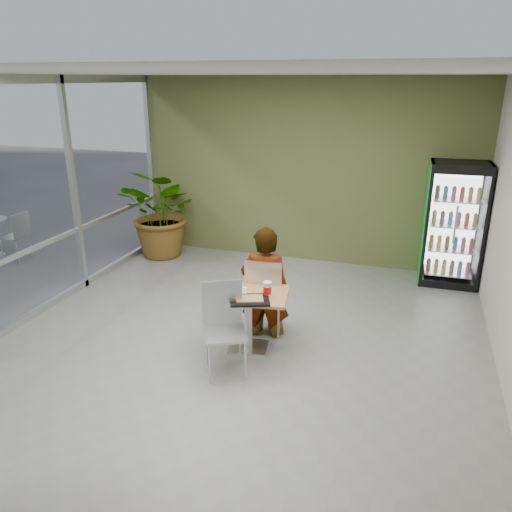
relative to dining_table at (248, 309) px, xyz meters
The scene contains 13 objects.
ground 0.56m from the dining_table, 142.34° to the right, with size 7.00×7.00×0.00m, color gray.
room_envelope 1.08m from the dining_table, 142.34° to the right, with size 6.00×7.00×3.20m, color #B8B4A6, non-canonical shape.
storefront_frame 3.32m from the dining_table, behind, with size 0.10×7.00×3.20m, color silver, non-canonical shape.
dining_table is the anchor object (origin of this frame).
chair_far 0.43m from the dining_table, 80.21° to the left, with size 0.51×0.52×1.04m.
chair_near 0.50m from the dining_table, 105.45° to the right, with size 0.62×0.62×1.03m.
seated_woman 0.48m from the dining_table, 82.88° to the left, with size 0.64×0.41×1.74m, color black.
pizza_plate 0.26m from the dining_table, behind, with size 0.35×0.27×0.03m.
soda_cup 0.38m from the dining_table, ahead, with size 0.10×0.10×0.18m.
napkin_stack 0.43m from the dining_table, 152.47° to the right, with size 0.16×0.16×0.02m, color white.
cafeteria_tray 0.33m from the dining_table, 67.33° to the right, with size 0.45×0.32×0.03m, color black.
beverage_fridge 3.88m from the dining_table, 51.90° to the left, with size 0.91×0.71×1.95m.
potted_plant 3.80m from the dining_table, 133.05° to the left, with size 1.48×1.28×1.65m, color #396D2B.
Camera 1 is at (1.91, -5.01, 3.15)m, focal length 35.00 mm.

